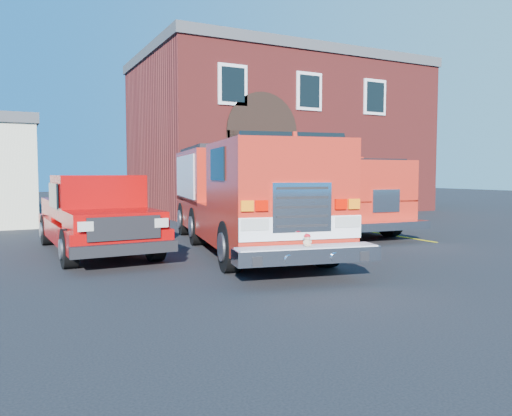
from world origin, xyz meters
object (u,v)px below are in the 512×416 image
fire_engine (242,194)px  pickup_truck (96,216)px  fire_station (276,136)px  secondary_truck (319,190)px

fire_engine → pickup_truck: bearing=163.5°
fire_station → fire_engine: bearing=-122.7°
fire_station → pickup_truck: bearing=-135.6°
fire_engine → pickup_truck: (-3.76, 1.11, -0.56)m
fire_station → secondary_truck: 10.84m
fire_engine → secondary_truck: 5.53m
fire_engine → pickup_truck: size_ratio=1.56×
secondary_truck → fire_station: bearing=69.8°
pickup_truck → fire_engine: bearing=-16.5°
fire_engine → pickup_truck: 3.96m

